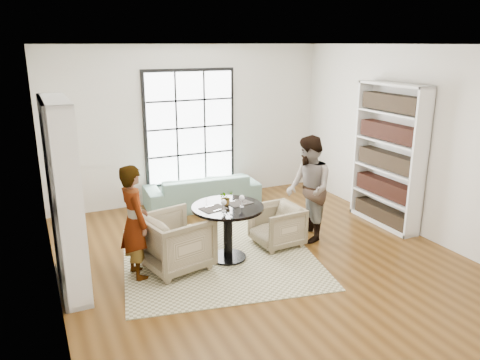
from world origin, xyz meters
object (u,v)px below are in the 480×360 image
armchair_right (277,226)px  person_left (135,222)px  wine_glass_right (242,198)px  wine_glass_left (224,203)px  pedestal_table (228,221)px  flower_centerpiece (226,197)px  person_right (309,189)px  armchair_left (176,242)px  sofa (202,191)px

armchair_right → person_left: (-2.19, -0.10, 0.45)m
person_left → wine_glass_right: 1.49m
wine_glass_left → wine_glass_right: wine_glass_right is taller
pedestal_table → flower_centerpiece: flower_centerpiece is taller
pedestal_table → wine_glass_right: wine_glass_right is taller
person_left → wine_glass_right: person_left is taller
armchair_right → wine_glass_right: bearing=-73.5°
armchair_right → person_left: 2.24m
person_left → wine_glass_right: size_ratio=8.78×
pedestal_table → wine_glass_left: (-0.13, -0.17, 0.35)m
person_right → flower_centerpiece: (-1.43, -0.08, 0.09)m
armchair_left → armchair_right: bearing=-100.0°
armchair_left → person_left: (-0.55, 0.00, 0.38)m
person_right → wine_glass_right: 1.30m
armchair_left → person_right: person_right is taller
person_right → sofa: bearing=-141.0°
pedestal_table → sofa: size_ratio=0.48×
armchair_right → flower_centerpiece: flower_centerpiece is taller
sofa → flower_centerpiece: bearing=81.9°
person_right → wine_glass_left: 1.60m
wine_glass_left → flower_centerpiece: bearing=60.6°
sofa → wine_glass_right: 2.52m
armchair_right → pedestal_table: bearing=-84.2°
person_right → person_left: bearing=-73.1°
armchair_left → person_right: (2.19, 0.10, 0.44)m
armchair_left → pedestal_table: bearing=-106.7°
pedestal_table → flower_centerpiece: 0.34m
wine_glass_left → sofa: bearing=76.5°
person_left → wine_glass_left: bearing=-108.3°
person_right → wine_glass_left: person_right is taller
person_right → flower_centerpiece: person_right is taller
pedestal_table → person_left: person_left is taller
pedestal_table → armchair_right: bearing=9.0°
wine_glass_right → sofa: bearing=83.0°
pedestal_table → sofa: 2.37m
pedestal_table → armchair_left: 0.78m
sofa → flower_centerpiece: size_ratio=9.78×
pedestal_table → flower_centerpiece: bearing=89.1°
pedestal_table → person_right: person_right is taller
person_left → wine_glass_left: size_ratio=8.95×
person_right → armchair_right: bearing=-75.1°
pedestal_table → wine_glass_right: 0.41m
pedestal_table → flower_centerpiece: (0.00, 0.06, 0.33)m
person_right → pedestal_table: bearing=-69.5°
sofa → armchair_left: armchair_left is taller
armchair_left → flower_centerpiece: flower_centerpiece is taller
sofa → flower_centerpiece: (-0.46, -2.24, 0.61)m
pedestal_table → flower_centerpiece: size_ratio=4.67×
armchair_right → flower_centerpiece: bearing=-88.3°
flower_centerpiece → wine_glass_right: bearing=-47.9°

